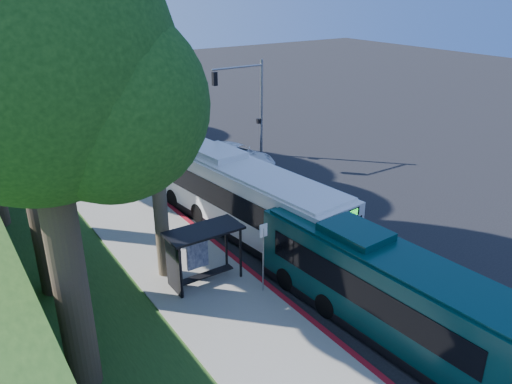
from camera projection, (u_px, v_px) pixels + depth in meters
ground at (292, 218)px, 27.36m from camera, size 140.00×140.00×0.00m
sidewalk at (170, 254)px, 23.58m from camera, size 4.50×70.00×0.12m
red_curb at (258, 277)px, 21.70m from camera, size 0.25×30.00×0.13m
grass_verge at (20, 245)px, 24.49m from camera, size 8.00×70.00×0.06m
bus_shelter at (197, 246)px, 20.74m from camera, size 3.20×1.51×2.55m
stop_sign_pole at (263, 249)px, 19.95m from camera, size 0.35×0.06×3.17m
traffic_signal_pole at (250, 97)px, 35.24m from camera, size 4.10×0.30×7.00m
tree_0 at (8, 6)px, 16.63m from camera, size 8.40×8.00×15.70m
tree_6 at (39, 79)px, 12.35m from camera, size 7.56×7.20×13.74m
white_bus at (242, 196)px, 25.29m from camera, size 4.03×13.24×3.88m
teal_bus at (391, 292)px, 17.79m from camera, size 3.24×11.98×3.53m
pickup at (235, 157)px, 34.45m from camera, size 4.50×6.44×1.63m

